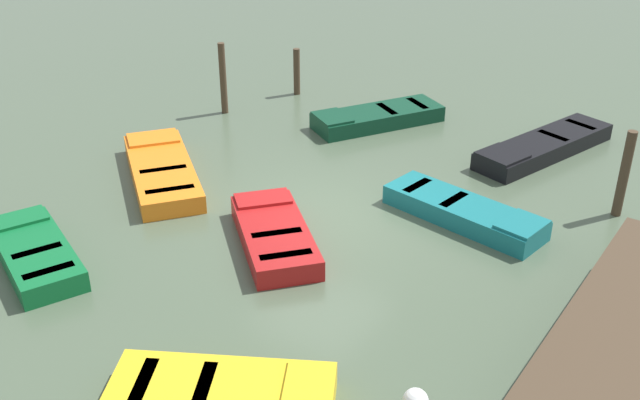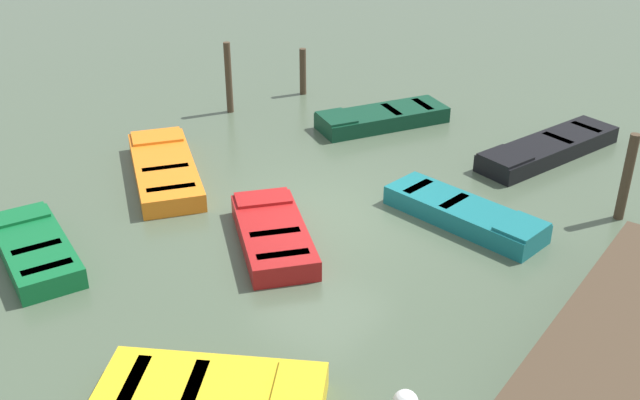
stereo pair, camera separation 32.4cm
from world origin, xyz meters
The scene contains 10 objects.
ground_plane centered at (0.00, 0.00, 0.00)m, with size 80.00×80.00×0.00m, color #475642.
rowboat_red centered at (1.43, -0.08, 0.22)m, with size 2.80×2.95×0.46m.
rowboat_black centered at (-5.44, 2.74, 0.22)m, with size 4.18×2.20×0.46m.
rowboat_dark_green centered at (-4.86, -1.48, 0.22)m, with size 3.50×2.72×0.46m.
rowboat_orange centered at (0.59, -3.83, 0.22)m, with size 3.28×3.69×0.46m.
rowboat_teal centered at (-1.40, 2.54, 0.22)m, with size 1.56×3.44×0.46m.
rowboat_green centered at (4.38, -3.28, 0.22)m, with size 2.13×3.00×0.46m.
mooring_piling_near_right centered at (-3.39, 5.00, 0.92)m, with size 0.20×0.20×1.83m, color #423323.
mooring_piling_mid_right centered at (-3.32, -5.33, 0.96)m, with size 0.18×0.18×1.92m, color #423323.
mooring_piling_mid_left centered at (-5.60, -4.56, 0.66)m, with size 0.19×0.19×1.33m, color #423323.
Camera 1 is at (11.11, 7.46, 7.45)m, focal length 42.25 mm.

